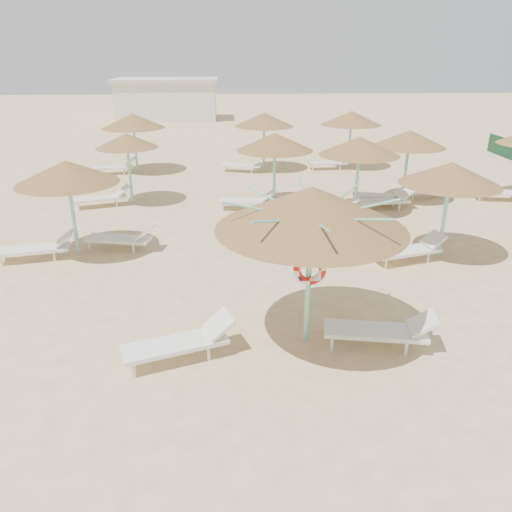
{
  "coord_description": "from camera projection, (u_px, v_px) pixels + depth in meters",
  "views": [
    {
      "loc": [
        -1.04,
        -8.35,
        5.48
      ],
      "look_at": [
        -0.48,
        1.67,
        1.3
      ],
      "focal_mm": 35.0,
      "sensor_mm": 36.0,
      "label": 1
    }
  ],
  "objects": [
    {
      "name": "ground",
      "position": [
        285.0,
        349.0,
        9.86
      ],
      "size": [
        120.0,
        120.0,
        0.0
      ],
      "primitive_type": "plane",
      "color": "#DBC585",
      "rests_on": "ground"
    },
    {
      "name": "main_palapa",
      "position": [
        312.0,
        209.0,
        9.07
      ],
      "size": [
        3.58,
        3.58,
        3.21
      ],
      "color": "#7AD4BF",
      "rests_on": "ground"
    },
    {
      "name": "lounger_main_b",
      "position": [
        383.0,
        330.0,
        9.79
      ],
      "size": [
        2.22,
        1.0,
        0.78
      ],
      "rotation": [
        0.0,
        0.0,
        -0.17
      ],
      "color": "white",
      "rests_on": "ground"
    },
    {
      "name": "lounger_main_a",
      "position": [
        182.0,
        341.0,
        9.42
      ],
      "size": [
        2.21,
        1.3,
        0.77
      ],
      "rotation": [
        0.0,
        0.0,
        0.34
      ],
      "color": "white",
      "rests_on": "ground"
    },
    {
      "name": "palapa_field",
      "position": [
        319.0,
        141.0,
        18.51
      ],
      "size": [
        19.37,
        14.34,
        2.72
      ],
      "color": "#7AD4BF",
      "rests_on": "ground"
    },
    {
      "name": "service_hut",
      "position": [
        167.0,
        99.0,
        41.18
      ],
      "size": [
        8.4,
        4.4,
        3.25
      ],
      "color": "silver",
      "rests_on": "ground"
    }
  ]
}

